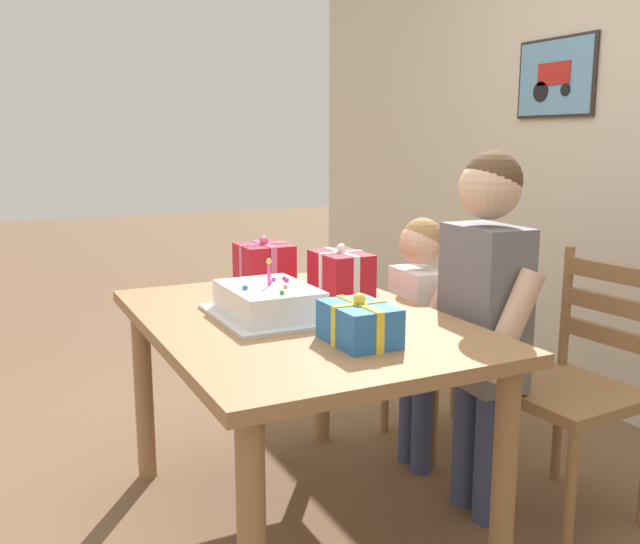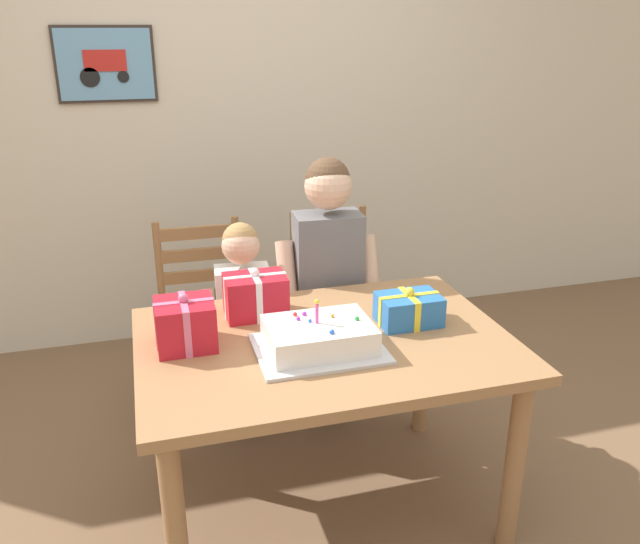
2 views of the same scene
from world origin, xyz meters
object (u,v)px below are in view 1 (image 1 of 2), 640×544
(birthday_cake, at_px, (269,302))
(gift_box_red_large, at_px, (341,274))
(gift_box_beside_cake, at_px, (264,265))
(chair_right, at_px, (577,387))
(chair_left, at_px, (455,336))
(child_older, at_px, (484,300))
(child_younger, at_px, (418,319))
(gift_box_corner_small, at_px, (359,323))
(dining_table, at_px, (296,347))

(birthday_cake, distance_m, gift_box_red_large, 0.38)
(gift_box_beside_cake, distance_m, chair_right, 1.22)
(gift_box_red_large, distance_m, chair_left, 0.74)
(child_older, distance_m, child_younger, 0.42)
(gift_box_beside_cake, xyz_separation_m, gift_box_corner_small, (0.82, -0.04, -0.03))
(birthday_cake, height_order, child_older, child_older)
(chair_right, bearing_deg, dining_table, -110.61)
(chair_right, distance_m, child_older, 0.45)
(dining_table, xyz_separation_m, birthday_cake, (-0.04, -0.08, 0.15))
(birthday_cake, relative_size, chair_left, 0.48)
(child_older, bearing_deg, chair_right, 63.74)
(birthday_cake, height_order, gift_box_red_large, gift_box_red_large)
(gift_box_corner_small, xyz_separation_m, child_younger, (-0.54, 0.57, -0.18))
(gift_box_corner_small, bearing_deg, child_older, 104.62)
(chair_left, bearing_deg, gift_box_beside_cake, -99.43)
(gift_box_beside_cake, relative_size, child_older, 0.16)
(birthday_cake, bearing_deg, child_younger, 102.52)
(dining_table, bearing_deg, gift_box_red_large, 126.39)
(gift_box_red_large, distance_m, chair_right, 0.91)
(gift_box_corner_small, bearing_deg, chair_left, 128.32)
(dining_table, distance_m, child_older, 0.65)
(gift_box_corner_small, height_order, chair_right, chair_right)
(chair_right, relative_size, child_younger, 0.91)
(dining_table, distance_m, gift_box_corner_small, 0.38)
(dining_table, xyz_separation_m, chair_left, (-0.34, 0.91, -0.17))
(birthday_cake, height_order, gift_box_beside_cake, gift_box_beside_cake)
(gift_box_beside_cake, xyz_separation_m, chair_right, (0.82, 0.83, -0.36))
(gift_box_beside_cake, distance_m, child_older, 0.86)
(gift_box_beside_cake, relative_size, chair_left, 0.22)
(child_older, bearing_deg, birthday_cake, -109.03)
(chair_left, xyz_separation_m, chair_right, (0.69, -0.00, 0.00))
(chair_left, relative_size, child_younger, 0.91)
(gift_box_red_large, bearing_deg, child_younger, 89.56)
(birthday_cake, distance_m, chair_left, 1.08)
(gift_box_corner_small, relative_size, chair_left, 0.26)
(gift_box_beside_cake, distance_m, child_younger, 0.63)
(chair_left, height_order, child_older, child_older)
(birthday_cake, xyz_separation_m, child_older, (0.24, 0.69, -0.01))
(dining_table, distance_m, gift_box_beside_cake, 0.52)
(gift_box_beside_cake, bearing_deg, child_younger, 61.57)
(gift_box_beside_cake, bearing_deg, birthday_cake, -20.11)
(gift_box_beside_cake, height_order, chair_left, gift_box_beside_cake)
(child_older, bearing_deg, chair_left, 150.85)
(chair_left, relative_size, chair_right, 1.00)
(birthday_cake, xyz_separation_m, child_younger, (-0.15, 0.69, -0.17))
(gift_box_red_large, relative_size, child_older, 0.19)
(dining_table, relative_size, chair_left, 1.45)
(gift_box_corner_small, bearing_deg, chair_right, 90.01)
(chair_left, bearing_deg, child_younger, -63.68)
(child_older, bearing_deg, gift_box_corner_small, -75.38)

